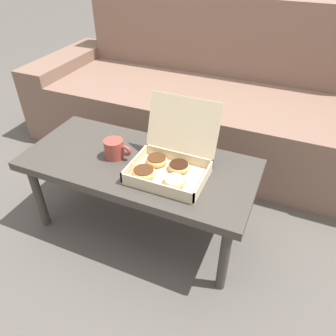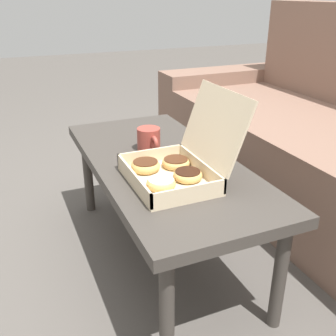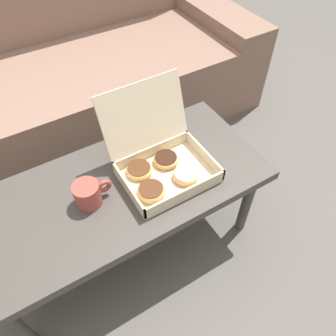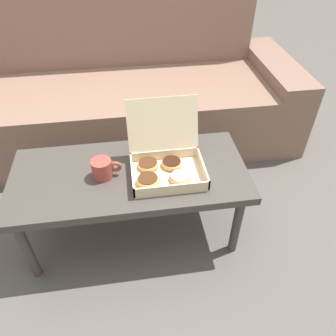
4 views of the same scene
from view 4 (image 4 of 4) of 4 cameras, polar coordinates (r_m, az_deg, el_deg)
The scene contains 5 objects.
ground_plane at distance 1.94m, azimuth -5.96°, elevation -8.06°, with size 12.00×12.00×0.00m, color #514C47.
couch at distance 2.41m, azimuth -7.87°, elevation 12.37°, with size 2.41×0.89×0.97m.
coffee_table at distance 1.58m, azimuth -6.64°, elevation -1.98°, with size 1.11×0.51×0.43m.
pastry_box at distance 1.51m, azimuth -0.78°, elevation 0.89°, with size 0.33×0.34×0.30m.
coffee_mug at distance 1.51m, azimuth -11.28°, elevation -0.11°, with size 0.14×0.09×0.09m.
Camera 4 is at (0.01, -1.28, 1.46)m, focal length 35.00 mm.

